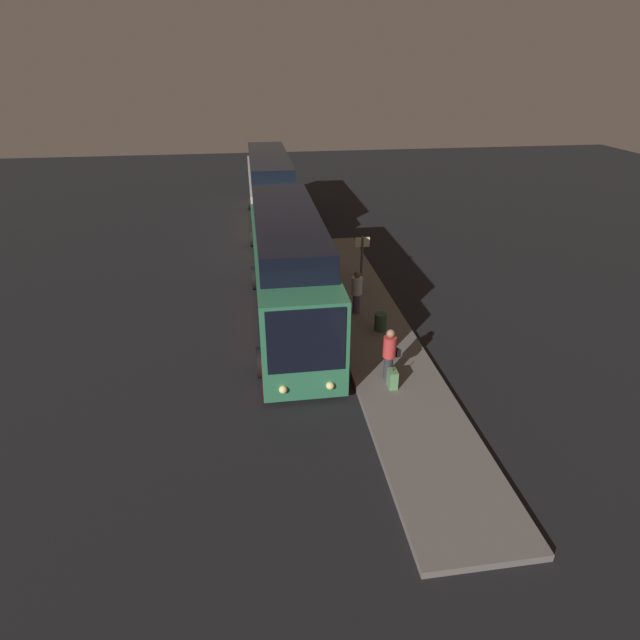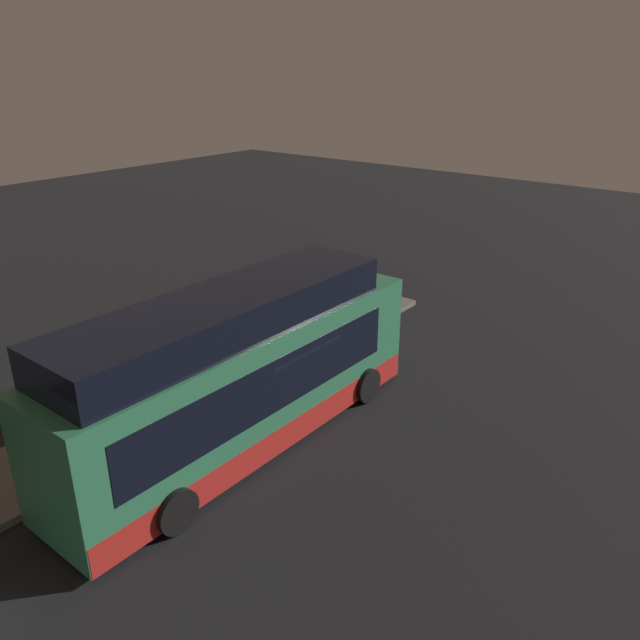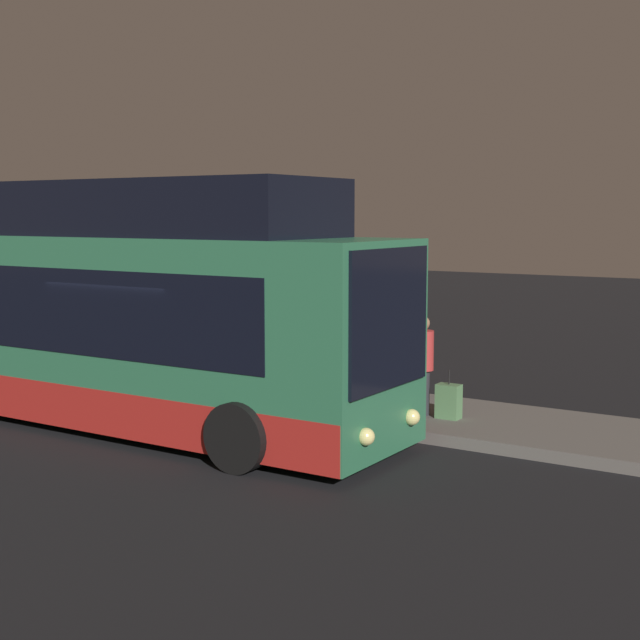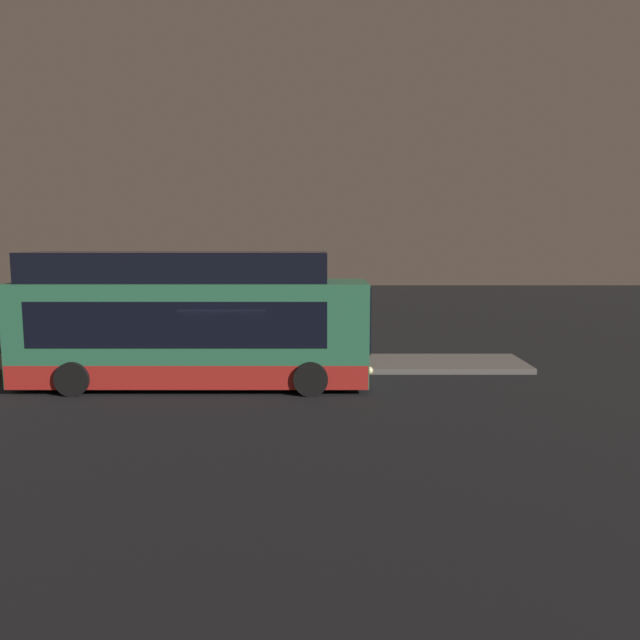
% 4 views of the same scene
% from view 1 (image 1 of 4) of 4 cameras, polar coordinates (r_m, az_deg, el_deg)
% --- Properties ---
extents(ground, '(80.00, 80.00, 0.00)m').
position_cam_1_polar(ground, '(18.24, -3.25, -1.65)').
color(ground, black).
extents(platform, '(20.00, 2.74, 0.19)m').
position_cam_1_polar(platform, '(18.63, 5.87, -0.75)').
color(platform, '#605B56').
rests_on(platform, ground).
extents(bus_lead, '(10.67, 2.76, 4.09)m').
position_cam_1_polar(bus_lead, '(18.45, -3.55, 5.09)').
color(bus_lead, '#2D704C').
rests_on(bus_lead, ground).
extents(bus_second, '(11.56, 2.72, 4.02)m').
position_cam_1_polar(bus_second, '(30.61, -5.68, 14.13)').
color(bus_second, silver).
rests_on(bus_second, ground).
extents(passenger_boarding, '(0.56, 0.65, 1.69)m').
position_cam_1_polar(passenger_boarding, '(15.18, 7.96, -3.69)').
color(passenger_boarding, '#2D2D33').
rests_on(passenger_boarding, platform).
extents(passenger_waiting, '(0.47, 0.47, 1.73)m').
position_cam_1_polar(passenger_waiting, '(19.01, 4.23, 3.37)').
color(passenger_waiting, '#4C476B').
rests_on(passenger_waiting, platform).
extents(suitcase, '(0.39, 0.25, 0.81)m').
position_cam_1_polar(suitcase, '(15.10, 8.28, -6.67)').
color(suitcase, '#598C59').
rests_on(suitcase, platform).
extents(sign_post, '(0.10, 0.61, 2.26)m').
position_cam_1_polar(sign_post, '(21.13, 4.80, 7.29)').
color(sign_post, '#4C4C51').
rests_on(sign_post, platform).
extents(trash_bin, '(0.44, 0.44, 0.65)m').
position_cam_1_polar(trash_bin, '(18.10, 6.92, -0.21)').
color(trash_bin, '#2D4C33').
rests_on(trash_bin, platform).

